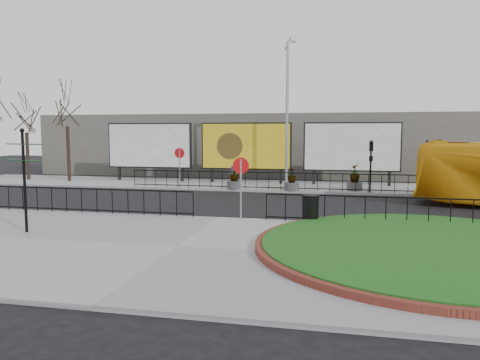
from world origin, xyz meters
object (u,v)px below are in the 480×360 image
(planter_a, at_px, (234,180))
(planter_c, at_px, (355,180))
(billboard_mid, at_px, (246,146))
(lamp_post, at_px, (287,112))
(fingerpost_sign, at_px, (24,170))
(litter_bin, at_px, (310,209))
(planter_b, at_px, (292,181))

(planter_a, height_order, planter_c, planter_c)
(billboard_mid, distance_m, lamp_post, 4.23)
(billboard_mid, bearing_deg, planter_c, -21.25)
(billboard_mid, distance_m, planter_c, 7.89)
(fingerpost_sign, height_order, planter_c, fingerpost_sign)
(billboard_mid, height_order, fingerpost_sign, billboard_mid)
(planter_a, distance_m, planter_c, 7.20)
(litter_bin, bearing_deg, planter_c, 79.90)
(billboard_mid, distance_m, litter_bin, 14.67)
(fingerpost_sign, xyz_separation_m, litter_bin, (9.54, 3.57, -1.61))
(fingerpost_sign, bearing_deg, litter_bin, 39.26)
(lamp_post, height_order, fingerpost_sign, lamp_post)
(lamp_post, xyz_separation_m, fingerpost_sign, (-7.32, -15.17, -2.54))
(fingerpost_sign, distance_m, planter_b, 15.74)
(lamp_post, xyz_separation_m, litter_bin, (2.23, -11.60, -4.15))
(billboard_mid, height_order, planter_a, billboard_mid)
(planter_a, bearing_deg, planter_c, 6.30)
(fingerpost_sign, height_order, planter_b, fingerpost_sign)
(litter_bin, height_order, planter_c, planter_c)
(planter_b, distance_m, planter_c, 3.74)
(billboard_mid, xyz_separation_m, fingerpost_sign, (-4.31, -17.15, -0.31))
(planter_b, bearing_deg, fingerpost_sign, -119.91)
(lamp_post, distance_m, planter_b, 4.50)
(planter_a, xyz_separation_m, planter_c, (7.15, 0.79, 0.09))
(billboard_mid, xyz_separation_m, lamp_post, (3.01, -1.97, 2.23))
(lamp_post, bearing_deg, planter_c, -11.05)
(lamp_post, distance_m, fingerpost_sign, 17.03)
(litter_bin, distance_m, planter_a, 11.29)
(planter_a, bearing_deg, planter_b, 0.00)
(billboard_mid, xyz_separation_m, planter_a, (0.00, -3.57, -1.93))
(litter_bin, bearing_deg, planter_a, 117.62)
(fingerpost_sign, distance_m, planter_a, 14.33)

